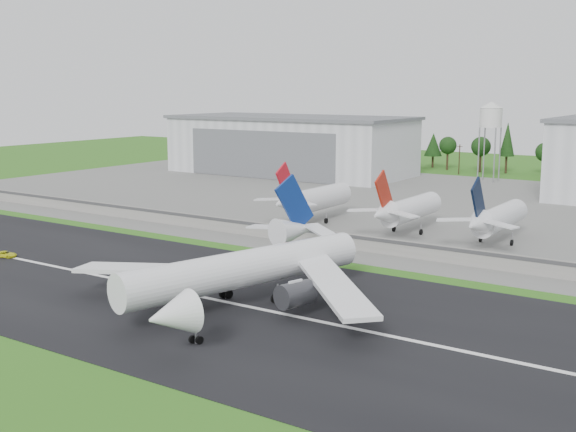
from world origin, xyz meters
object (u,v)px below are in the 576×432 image
Objects in this scene: parked_jet_red_b at (405,209)px; parked_jet_red_a at (312,199)px; parked_jet_navy at (495,219)px; main_airliner at (244,277)px; ground_vehicle at (6,254)px.

parked_jet_red_a is at bearing 179.92° from parked_jet_red_b.
parked_jet_navy is (21.36, -0.00, -0.02)m from parked_jet_red_b.
main_airliner reaches higher than parked_jet_navy.
main_airliner is 1.86× the size of parked_jet_red_a.
parked_jet_red_a is 47.35m from parked_jet_navy.
main_airliner is at bearing -105.12° from parked_jet_navy.
main_airliner is at bearing -105.68° from ground_vehicle.
parked_jet_navy reaches higher than ground_vehicle.
ground_vehicle is at bearing -139.69° from parked_jet_navy.
parked_jet_red_b is 21.36m from parked_jet_navy.
parked_jet_red_a is (-29.26, 67.00, 1.38)m from main_airliner.
parked_jet_red_b is (57.66, 67.05, 5.30)m from ground_vehicle.
parked_jet_red_b reaches higher than parked_jet_navy.
parked_jet_navy is at bearing -65.45° from ground_vehicle.
parked_jet_navy is at bearing -0.01° from parked_jet_red_b.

